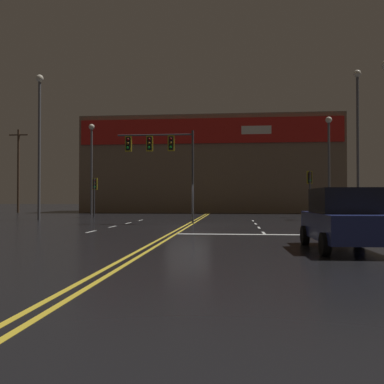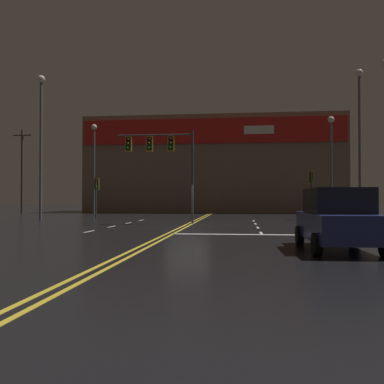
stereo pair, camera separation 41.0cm
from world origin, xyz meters
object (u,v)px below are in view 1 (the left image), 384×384
(traffic_signal_corner_northwest, at_px, (95,188))
(streetlight_far_median, at_px, (358,126))
(traffic_signal_median, at_px, (160,151))
(streetlight_far_left, at_px, (39,129))
(streetlight_median_approach, at_px, (92,156))
(streetlight_near_left, at_px, (329,152))
(traffic_signal_corner_northeast, at_px, (310,184))
(parked_car, at_px, (344,219))

(traffic_signal_corner_northwest, distance_m, streetlight_far_median, 21.53)
(traffic_signal_median, relative_size, traffic_signal_corner_northwest, 1.77)
(streetlight_far_left, height_order, streetlight_far_median, streetlight_far_median)
(streetlight_far_left, bearing_deg, streetlight_median_approach, 88.66)
(traffic_signal_median, height_order, streetlight_near_left, streetlight_near_left)
(traffic_signal_corner_northeast, height_order, streetlight_median_approach, streetlight_median_approach)
(streetlight_far_left, relative_size, streetlight_far_median, 0.95)
(traffic_signal_corner_northwest, bearing_deg, streetlight_far_median, -3.63)
(streetlight_median_approach, bearing_deg, traffic_signal_corner_northeast, -21.07)
(parked_car, bearing_deg, traffic_signal_median, 121.23)
(traffic_signal_corner_northwest, xyz_separation_m, parked_car, (14.94, -21.32, -1.48))
(streetlight_far_median, distance_m, parked_car, 21.76)
(streetlight_near_left, height_order, streetlight_median_approach, streetlight_median_approach)
(traffic_signal_median, xyz_separation_m, streetlight_far_median, (13.98, 6.89, 2.48))
(traffic_signal_corner_northwest, height_order, streetlight_near_left, streetlight_near_left)
(traffic_signal_median, distance_m, streetlight_median_approach, 17.47)
(streetlight_median_approach, relative_size, parked_car, 2.08)
(traffic_signal_corner_northeast, xyz_separation_m, streetlight_far_median, (3.57, -0.09, 4.36))
(traffic_signal_corner_northeast, distance_m, streetlight_near_left, 6.20)
(streetlight_near_left, relative_size, streetlight_median_approach, 0.97)
(traffic_signal_corner_northwest, relative_size, streetlight_near_left, 0.38)
(parked_car, bearing_deg, streetlight_far_left, 136.37)
(streetlight_median_approach, bearing_deg, streetlight_near_left, -7.15)
(traffic_signal_corner_northeast, bearing_deg, streetlight_far_left, -170.85)
(traffic_signal_corner_northeast, height_order, streetlight_far_median, streetlight_far_median)
(streetlight_near_left, xyz_separation_m, streetlight_far_median, (1.07, -4.95, 1.42))
(traffic_signal_corner_northeast, bearing_deg, streetlight_far_median, -1.52)
(traffic_signal_median, distance_m, streetlight_far_left, 10.63)
(streetlight_far_median, bearing_deg, parked_car, -106.81)
(traffic_signal_corner_northeast, bearing_deg, streetlight_near_left, 62.79)
(parked_car, bearing_deg, streetlight_median_approach, 122.11)
(streetlight_far_left, xyz_separation_m, parked_car, (17.66, -16.84, -5.80))
(streetlight_far_left, distance_m, parked_car, 25.09)
(streetlight_far_left, bearing_deg, traffic_signal_corner_northeast, 9.15)
(streetlight_median_approach, distance_m, streetlight_far_median, 24.73)
(streetlight_far_median, height_order, parked_car, streetlight_far_median)
(streetlight_near_left, bearing_deg, streetlight_median_approach, 172.85)
(streetlight_median_approach, distance_m, streetlight_far_left, 10.95)
(traffic_signal_corner_northwest, relative_size, streetlight_median_approach, 0.37)
(traffic_signal_corner_northwest, xyz_separation_m, streetlight_far_median, (20.98, -1.33, 4.65))
(streetlight_far_left, bearing_deg, streetlight_near_left, 19.69)
(traffic_signal_corner_northeast, xyz_separation_m, streetlight_near_left, (2.50, 4.85, 2.94))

